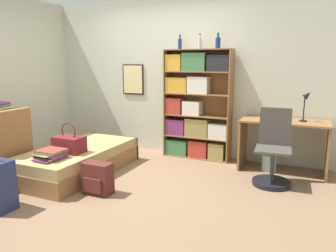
# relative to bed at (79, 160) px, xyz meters

# --- Properties ---
(ground_plane) EXTENTS (14.00, 14.00, 0.00)m
(ground_plane) POSITION_rel_bed_xyz_m (0.61, -0.02, -0.18)
(ground_plane) COLOR #84664C
(wall_back) EXTENTS (10.00, 0.09, 2.60)m
(wall_back) POSITION_rel_bed_xyz_m (0.61, 1.58, 1.12)
(wall_back) COLOR beige
(wall_back) RESTS_ON ground_plane
(bed) EXTENTS (0.92, 1.82, 0.37)m
(bed) POSITION_rel_bed_xyz_m (0.00, 0.00, 0.00)
(bed) COLOR olive
(bed) RESTS_ON ground_plane
(handbag) EXTENTS (0.40, 0.25, 0.40)m
(handbag) POSITION_rel_bed_xyz_m (0.06, -0.26, 0.30)
(handbag) COLOR maroon
(handbag) RESTS_ON bed
(book_stack_on_bed) EXTENTS (0.31, 0.39, 0.12)m
(book_stack_on_bed) POSITION_rel_bed_xyz_m (0.07, -0.60, 0.24)
(book_stack_on_bed) COLOR #7A336B
(book_stack_on_bed) RESTS_ON bed
(bookcase) EXTENTS (1.09, 0.28, 1.75)m
(bookcase) POSITION_rel_bed_xyz_m (1.24, 1.38, 0.65)
(bookcase) COLOR olive
(bookcase) RESTS_ON ground_plane
(bottle_green) EXTENTS (0.06, 0.06, 0.23)m
(bottle_green) POSITION_rel_bed_xyz_m (0.96, 1.42, 1.66)
(bottle_green) COLOR navy
(bottle_green) RESTS_ON bookcase
(bottle_brown) EXTENTS (0.06, 0.06, 0.23)m
(bottle_brown) POSITION_rel_bed_xyz_m (1.29, 1.42, 1.66)
(bottle_brown) COLOR #B7BCC1
(bottle_brown) RESTS_ON bookcase
(bottle_clear) EXTENTS (0.08, 0.08, 0.23)m
(bottle_clear) POSITION_rel_bed_xyz_m (1.60, 1.36, 1.66)
(bottle_clear) COLOR navy
(bottle_clear) RESTS_ON bookcase
(desk) EXTENTS (1.19, 0.59, 0.75)m
(desk) POSITION_rel_bed_xyz_m (2.64, 1.23, 0.34)
(desk) COLOR olive
(desk) RESTS_ON ground_plane
(desk_lamp) EXTENTS (0.15, 0.10, 0.43)m
(desk_lamp) POSITION_rel_bed_xyz_m (2.90, 1.26, 0.86)
(desk_lamp) COLOR black
(desk_lamp) RESTS_ON desk
(desk_chair) EXTENTS (0.48, 0.48, 0.98)m
(desk_chair) POSITION_rel_bed_xyz_m (2.57, 0.66, 0.14)
(desk_chair) COLOR black
(desk_chair) RESTS_ON ground_plane
(backpack) EXTENTS (0.35, 0.22, 0.38)m
(backpack) POSITION_rel_bed_xyz_m (0.71, -0.54, 0.01)
(backpack) COLOR #56231E
(backpack) RESTS_ON ground_plane
(waste_bin) EXTENTS (0.20, 0.20, 0.24)m
(waste_bin) POSITION_rel_bed_xyz_m (2.47, 1.18, -0.06)
(waste_bin) COLOR #99C1B2
(waste_bin) RESTS_ON ground_plane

